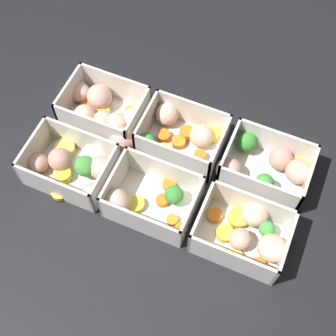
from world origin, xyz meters
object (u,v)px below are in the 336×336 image
container_far_left (105,114)px  container_far_right (266,167)px  container_near_right (249,233)px  container_far_center (180,136)px  container_near_left (73,168)px  container_near_center (145,200)px

container_far_left → container_far_right: (0.33, 0.01, 0.00)m
container_near_right → container_far_center: size_ratio=1.06×
container_near_left → container_far_center: size_ratio=1.13×
container_far_center → container_near_right: bearing=-36.4°
container_far_left → container_far_right: bearing=1.8°
container_near_left → container_far_right: size_ratio=0.98×
container_near_left → container_far_right: (0.33, 0.14, 0.00)m
container_near_right → container_far_right: (-0.01, 0.13, 0.00)m
container_near_right → container_far_left: bearing=159.9°
container_near_center → container_far_center: same height
container_near_right → container_near_left: bearing=-178.8°
container_far_left → container_far_center: same height
container_far_center → container_far_right: 0.17m
container_near_left → container_near_center: 0.15m
container_near_center → container_far_right: 0.23m
container_far_center → container_far_right: same height
container_near_left → container_far_right: 0.35m
container_near_center → container_far_right: size_ratio=0.92×
container_near_left → container_far_right: bearing=23.4°
container_near_right → container_far_center: 0.23m
container_near_right → container_far_center: same height
container_near_left → container_near_center: bearing=-2.4°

